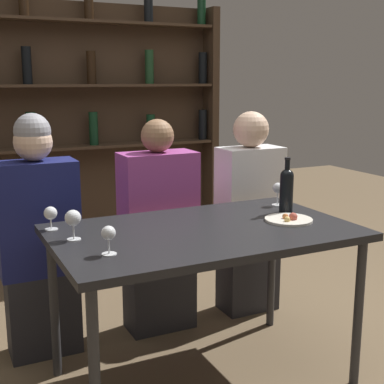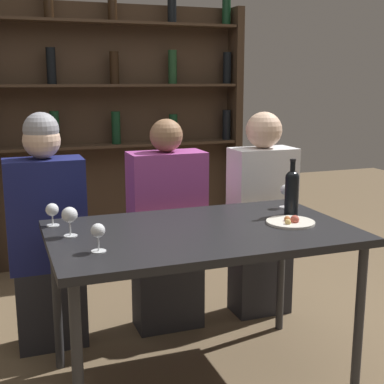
{
  "view_description": "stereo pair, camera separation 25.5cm",
  "coord_description": "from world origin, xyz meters",
  "px_view_note": "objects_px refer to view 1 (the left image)",
  "views": [
    {
      "loc": [
        -1.09,
        -2.12,
        1.45
      ],
      "look_at": [
        0.0,
        0.13,
        0.92
      ],
      "focal_mm": 50.0,
      "sensor_mm": 36.0,
      "label": 1
    },
    {
      "loc": [
        -0.85,
        -2.22,
        1.45
      ],
      "look_at": [
        0.0,
        0.13,
        0.92
      ],
      "focal_mm": 50.0,
      "sensor_mm": 36.0,
      "label": 2
    }
  ],
  "objects_px": {
    "wine_glass_2": "(278,189)",
    "seated_person_center": "(159,234)",
    "seated_person_left": "(39,242)",
    "seated_person_right": "(249,218)",
    "wine_bottle": "(287,188)",
    "wine_glass_3": "(73,219)",
    "wine_glass_0": "(51,214)",
    "wine_glass_1": "(109,235)",
    "food_plate_0": "(289,219)"
  },
  "relations": [
    {
      "from": "wine_glass_0",
      "to": "wine_glass_2",
      "type": "bearing_deg",
      "value": -2.41
    },
    {
      "from": "wine_glass_3",
      "to": "wine_glass_0",
      "type": "bearing_deg",
      "value": 105.36
    },
    {
      "from": "wine_glass_2",
      "to": "seated_person_right",
      "type": "bearing_deg",
      "value": 80.88
    },
    {
      "from": "wine_glass_2",
      "to": "seated_person_center",
      "type": "relative_size",
      "value": 0.1
    },
    {
      "from": "wine_glass_0",
      "to": "wine_glass_3",
      "type": "xyz_separation_m",
      "value": [
        0.06,
        -0.2,
        0.02
      ]
    },
    {
      "from": "wine_glass_0",
      "to": "food_plate_0",
      "type": "bearing_deg",
      "value": -18.13
    },
    {
      "from": "wine_bottle",
      "to": "seated_person_left",
      "type": "bearing_deg",
      "value": 155.5
    },
    {
      "from": "food_plate_0",
      "to": "seated_person_right",
      "type": "relative_size",
      "value": 0.18
    },
    {
      "from": "wine_glass_0",
      "to": "seated_person_left",
      "type": "bearing_deg",
      "value": 90.74
    },
    {
      "from": "wine_glass_0",
      "to": "wine_glass_3",
      "type": "height_order",
      "value": "wine_glass_3"
    },
    {
      "from": "wine_bottle",
      "to": "seated_person_right",
      "type": "xyz_separation_m",
      "value": [
        0.11,
        0.53,
        -0.3
      ]
    },
    {
      "from": "wine_glass_0",
      "to": "seated_person_right",
      "type": "height_order",
      "value": "seated_person_right"
    },
    {
      "from": "wine_bottle",
      "to": "wine_glass_1",
      "type": "distance_m",
      "value": 1.06
    },
    {
      "from": "wine_glass_3",
      "to": "seated_person_left",
      "type": "xyz_separation_m",
      "value": [
        -0.06,
        0.53,
        -0.25
      ]
    },
    {
      "from": "seated_person_left",
      "to": "seated_person_right",
      "type": "bearing_deg",
      "value": -0.0
    },
    {
      "from": "seated_person_right",
      "to": "seated_person_center",
      "type": "bearing_deg",
      "value": 180.0
    },
    {
      "from": "seated_person_right",
      "to": "wine_glass_0",
      "type": "bearing_deg",
      "value": -165.4
    },
    {
      "from": "wine_glass_2",
      "to": "seated_person_right",
      "type": "height_order",
      "value": "seated_person_right"
    },
    {
      "from": "wine_glass_0",
      "to": "seated_person_center",
      "type": "xyz_separation_m",
      "value": [
        0.67,
        0.33,
        -0.27
      ]
    },
    {
      "from": "food_plate_0",
      "to": "wine_glass_1",
      "type": "bearing_deg",
      "value": -173.5
    },
    {
      "from": "seated_person_left",
      "to": "seated_person_center",
      "type": "relative_size",
      "value": 1.04
    },
    {
      "from": "wine_glass_3",
      "to": "seated_person_right",
      "type": "height_order",
      "value": "seated_person_right"
    },
    {
      "from": "seated_person_right",
      "to": "wine_glass_1",
      "type": "bearing_deg",
      "value": -145.3
    },
    {
      "from": "wine_glass_3",
      "to": "seated_person_center",
      "type": "xyz_separation_m",
      "value": [
        0.61,
        0.53,
        -0.29
      ]
    },
    {
      "from": "wine_glass_2",
      "to": "seated_person_center",
      "type": "xyz_separation_m",
      "value": [
        -0.55,
        0.38,
        -0.28
      ]
    },
    {
      "from": "wine_glass_2",
      "to": "seated_person_center",
      "type": "distance_m",
      "value": 0.73
    },
    {
      "from": "seated_person_center",
      "to": "seated_person_right",
      "type": "height_order",
      "value": "seated_person_right"
    },
    {
      "from": "food_plate_0",
      "to": "wine_glass_2",
      "type": "bearing_deg",
      "value": 65.07
    },
    {
      "from": "wine_bottle",
      "to": "wine_glass_2",
      "type": "bearing_deg",
      "value": 71.34
    },
    {
      "from": "wine_glass_1",
      "to": "wine_glass_3",
      "type": "distance_m",
      "value": 0.27
    },
    {
      "from": "wine_bottle",
      "to": "wine_glass_1",
      "type": "height_order",
      "value": "wine_bottle"
    },
    {
      "from": "wine_bottle",
      "to": "wine_glass_1",
      "type": "bearing_deg",
      "value": -165.9
    },
    {
      "from": "wine_glass_1",
      "to": "seated_person_center",
      "type": "bearing_deg",
      "value": 55.95
    },
    {
      "from": "wine_bottle",
      "to": "wine_glass_3",
      "type": "relative_size",
      "value": 2.17
    },
    {
      "from": "wine_glass_3",
      "to": "wine_glass_1",
      "type": "bearing_deg",
      "value": -73.29
    },
    {
      "from": "wine_bottle",
      "to": "wine_glass_0",
      "type": "distance_m",
      "value": 1.18
    },
    {
      "from": "wine_glass_1",
      "to": "seated_person_right",
      "type": "height_order",
      "value": "seated_person_right"
    },
    {
      "from": "seated_person_left",
      "to": "seated_person_right",
      "type": "height_order",
      "value": "seated_person_left"
    },
    {
      "from": "wine_bottle",
      "to": "wine_glass_0",
      "type": "bearing_deg",
      "value": 170.25
    },
    {
      "from": "wine_glass_1",
      "to": "seated_person_center",
      "type": "relative_size",
      "value": 0.1
    },
    {
      "from": "wine_glass_0",
      "to": "seated_person_center",
      "type": "bearing_deg",
      "value": 26.46
    },
    {
      "from": "wine_glass_1",
      "to": "seated_person_left",
      "type": "height_order",
      "value": "seated_person_left"
    },
    {
      "from": "wine_glass_1",
      "to": "food_plate_0",
      "type": "distance_m",
      "value": 0.95
    },
    {
      "from": "food_plate_0",
      "to": "seated_person_right",
      "type": "bearing_deg",
      "value": 73.6
    },
    {
      "from": "wine_glass_0",
      "to": "food_plate_0",
      "type": "distance_m",
      "value": 1.13
    },
    {
      "from": "seated_person_center",
      "to": "seated_person_left",
      "type": "bearing_deg",
      "value": 180.0
    },
    {
      "from": "seated_person_center",
      "to": "wine_glass_3",
      "type": "bearing_deg",
      "value": -138.91
    },
    {
      "from": "wine_glass_0",
      "to": "seated_person_right",
      "type": "distance_m",
      "value": 1.34
    },
    {
      "from": "seated_person_center",
      "to": "seated_person_right",
      "type": "relative_size",
      "value": 0.98
    },
    {
      "from": "wine_glass_1",
      "to": "wine_glass_0",
      "type": "bearing_deg",
      "value": 106.12
    }
  ]
}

